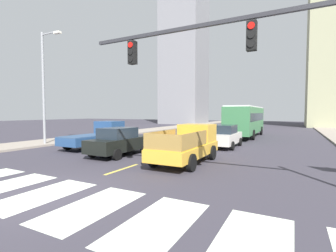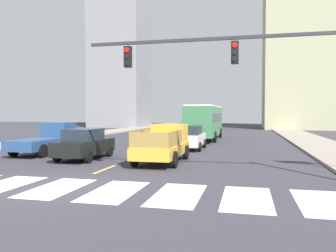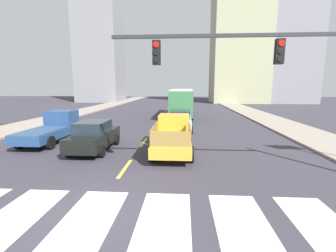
# 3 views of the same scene
# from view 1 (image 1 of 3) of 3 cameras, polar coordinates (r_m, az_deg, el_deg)

# --- Properties ---
(ground_plane) EXTENTS (160.00, 160.00, 0.00)m
(ground_plane) POSITION_cam_1_polar(r_m,az_deg,el_deg) (8.96, -27.28, -14.22)
(ground_plane) COLOR #38343E
(sidewalk_left) EXTENTS (3.91, 110.00, 0.15)m
(sidewalk_left) POSITION_cam_1_polar(r_m,az_deg,el_deg) (29.89, -12.18, -1.87)
(sidewalk_left) COLOR gray
(sidewalk_left) RESTS_ON ground
(crosswalk_stripe_3) EXTENTS (1.47, 3.20, 0.01)m
(crosswalk_stripe_3) POSITION_cam_1_polar(r_m,az_deg,el_deg) (10.71, -33.97, -11.55)
(crosswalk_stripe_3) COLOR silver
(crosswalk_stripe_3) RESTS_ON ground
(crosswalk_stripe_4) EXTENTS (1.47, 3.20, 0.01)m
(crosswalk_stripe_4) POSITION_cam_1_polar(r_m,az_deg,el_deg) (8.96, -27.28, -14.19)
(crosswalk_stripe_4) COLOR silver
(crosswalk_stripe_4) RESTS_ON ground
(crosswalk_stripe_5) EXTENTS (1.47, 3.20, 0.01)m
(crosswalk_stripe_5) POSITION_cam_1_polar(r_m,az_deg,el_deg) (7.41, -17.29, -17.67)
(crosswalk_stripe_5) COLOR silver
(crosswalk_stripe_5) RESTS_ON ground
(crosswalk_stripe_6) EXTENTS (1.47, 3.20, 0.01)m
(crosswalk_stripe_6) POSITION_cam_1_polar(r_m,az_deg,el_deg) (6.21, -2.15, -21.77)
(crosswalk_stripe_6) COLOR silver
(crosswalk_stripe_6) RESTS_ON ground
(crosswalk_stripe_7) EXTENTS (1.47, 3.20, 0.01)m
(crosswalk_stripe_7) POSITION_cam_1_polar(r_m,az_deg,el_deg) (5.58, 19.23, -24.95)
(crosswalk_stripe_7) COLOR silver
(crosswalk_stripe_7) RESTS_ON ground
(lane_dash_0) EXTENTS (0.16, 2.40, 0.01)m
(lane_dash_0) POSITION_cam_1_polar(r_m,az_deg,el_deg) (11.64, -10.71, -9.94)
(lane_dash_0) COLOR gold
(lane_dash_0) RESTS_ON ground
(lane_dash_1) EXTENTS (0.16, 2.40, 0.01)m
(lane_dash_1) POSITION_cam_1_polar(r_m,az_deg,el_deg) (15.79, 0.66, -6.44)
(lane_dash_1) COLOR gold
(lane_dash_1) RESTS_ON ground
(lane_dash_2) EXTENTS (0.16, 2.40, 0.01)m
(lane_dash_2) POSITION_cam_1_polar(r_m,az_deg,el_deg) (20.33, 7.07, -4.33)
(lane_dash_2) COLOR gold
(lane_dash_2) RESTS_ON ground
(lane_dash_3) EXTENTS (0.16, 2.40, 0.01)m
(lane_dash_3) POSITION_cam_1_polar(r_m,az_deg,el_deg) (25.04, 11.08, -2.97)
(lane_dash_3) COLOR gold
(lane_dash_3) RESTS_ON ground
(lane_dash_4) EXTENTS (0.16, 2.40, 0.01)m
(lane_dash_4) POSITION_cam_1_polar(r_m,az_deg,el_deg) (29.85, 13.81, -2.04)
(lane_dash_4) COLOR gold
(lane_dash_4) RESTS_ON ground
(lane_dash_5) EXTENTS (0.16, 2.40, 0.01)m
(lane_dash_5) POSITION_cam_1_polar(r_m,az_deg,el_deg) (34.71, 15.77, -1.36)
(lane_dash_5) COLOR gold
(lane_dash_5) RESTS_ON ground
(lane_dash_6) EXTENTS (0.16, 2.40, 0.01)m
(lane_dash_6) POSITION_cam_1_polar(r_m,az_deg,el_deg) (39.61, 17.25, -0.85)
(lane_dash_6) COLOR gold
(lane_dash_6) RESTS_ON ground
(lane_dash_7) EXTENTS (0.16, 2.40, 0.01)m
(lane_dash_7) POSITION_cam_1_polar(r_m,az_deg,el_deg) (44.53, 18.41, -0.45)
(lane_dash_7) COLOR gold
(lane_dash_7) RESTS_ON ground
(pickup_stakebed) EXTENTS (2.18, 5.20, 1.96)m
(pickup_stakebed) POSITION_cam_1_polar(r_m,az_deg,el_deg) (13.06, 4.87, -4.31)
(pickup_stakebed) COLOR gold
(pickup_stakebed) RESTS_ON ground
(pickup_dark) EXTENTS (2.18, 5.20, 1.96)m
(pickup_dark) POSITION_cam_1_polar(r_m,az_deg,el_deg) (19.23, -15.96, -2.10)
(pickup_dark) COLOR navy
(pickup_dark) RESTS_ON ground
(city_bus) EXTENTS (2.72, 10.80, 3.32)m
(city_bus) POSITION_cam_1_polar(r_m,az_deg,el_deg) (27.85, 17.82, 1.56)
(city_bus) COLOR #397647
(city_bus) RESTS_ON ground
(sedan_mid) EXTENTS (2.02, 4.40, 1.72)m
(sedan_mid) POSITION_cam_1_polar(r_m,az_deg,el_deg) (15.27, -11.43, -3.58)
(sedan_mid) COLOR black
(sedan_mid) RESTS_ON ground
(sedan_far) EXTENTS (2.02, 4.40, 1.72)m
(sedan_far) POSITION_cam_1_polar(r_m,az_deg,el_deg) (18.96, 13.11, -2.32)
(sedan_far) COLOR silver
(sedan_far) RESTS_ON ground
(traffic_signal_gantry) EXTENTS (10.69, 0.27, 6.00)m
(traffic_signal_gantry) POSITION_cam_1_polar(r_m,az_deg,el_deg) (7.66, 28.64, 15.15)
(traffic_signal_gantry) COLOR #2D2D33
(traffic_signal_gantry) RESTS_ON ground
(streetlight_left) EXTENTS (2.20, 0.28, 9.00)m
(streetlight_left) POSITION_cam_1_polar(r_m,az_deg,el_deg) (21.91, -27.04, 8.91)
(streetlight_left) COLOR gray
(streetlight_left) RESTS_ON ground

